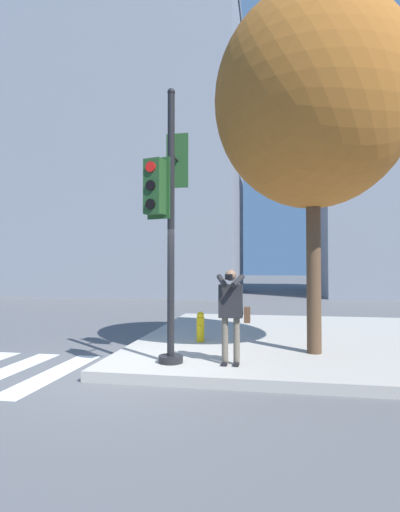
% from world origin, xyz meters
% --- Properties ---
extents(ground_plane, '(160.00, 160.00, 0.00)m').
position_xyz_m(ground_plane, '(0.00, 0.00, 0.00)').
color(ground_plane, '#5B5B5E').
extents(sidewalk_corner, '(8.00, 8.00, 0.18)m').
position_xyz_m(sidewalk_corner, '(3.50, 3.50, 0.09)').
color(sidewalk_corner, '#ADA89E').
rests_on(sidewalk_corner, ground_plane).
extents(traffic_signal_pole, '(0.53, 1.43, 4.83)m').
position_xyz_m(traffic_signal_pole, '(0.74, 0.31, 2.97)').
color(traffic_signal_pole, black).
rests_on(traffic_signal_pole, sidewalk_corner).
extents(person_photographer, '(0.58, 0.54, 1.62)m').
position_xyz_m(person_photographer, '(1.83, 0.36, 1.14)').
color(person_photographer, black).
rests_on(person_photographer, sidewalk_corner).
extents(street_tree, '(3.84, 3.84, 7.05)m').
position_xyz_m(street_tree, '(3.32, 1.53, 5.10)').
color(street_tree, brown).
rests_on(street_tree, sidewalk_corner).
extents(fire_hydrant, '(0.18, 0.24, 0.67)m').
position_xyz_m(fire_hydrant, '(0.95, 2.31, 0.51)').
color(fire_hydrant, yellow).
rests_on(fire_hydrant, sidewalk_corner).
extents(building_left, '(16.93, 9.36, 20.80)m').
position_xyz_m(building_left, '(-7.95, 20.35, 10.41)').
color(building_left, gray).
rests_on(building_left, ground_plane).
extents(building_right, '(10.41, 11.95, 16.01)m').
position_xyz_m(building_right, '(10.83, 22.79, 8.02)').
color(building_right, gray).
rests_on(building_right, ground_plane).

